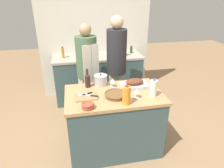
# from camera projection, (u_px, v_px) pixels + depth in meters

# --- Properties ---
(ground_plane) EXTENTS (12.00, 12.00, 0.00)m
(ground_plane) POSITION_uv_depth(u_px,v_px,m) (114.00, 145.00, 2.93)
(ground_plane) COLOR #9E7A56
(kitchen_island) EXTENTS (1.25, 0.77, 0.86)m
(kitchen_island) POSITION_uv_depth(u_px,v_px,m) (114.00, 121.00, 2.75)
(kitchen_island) COLOR #3D565B
(kitchen_island) RESTS_ON ground_plane
(back_counter) EXTENTS (1.75, 0.60, 0.91)m
(back_counter) POSITION_uv_depth(u_px,v_px,m) (98.00, 77.00, 4.10)
(back_counter) COLOR #3D565B
(back_counter) RESTS_ON ground_plane
(back_wall) EXTENTS (2.25, 0.10, 2.55)m
(back_wall) POSITION_uv_depth(u_px,v_px,m) (95.00, 34.00, 4.07)
(back_wall) COLOR silver
(back_wall) RESTS_ON ground_plane
(roasting_pan) EXTENTS (0.38, 0.25, 0.12)m
(roasting_pan) POSITION_uv_depth(u_px,v_px,m) (134.00, 84.00, 2.73)
(roasting_pan) COLOR #BCBCC1
(roasting_pan) RESTS_ON kitchen_island
(wicker_basket) EXTENTS (0.28, 0.28, 0.05)m
(wicker_basket) POSITION_uv_depth(u_px,v_px,m) (116.00, 95.00, 2.48)
(wicker_basket) COLOR brown
(wicker_basket) RESTS_ON kitchen_island
(cutting_board) EXTENTS (0.28, 0.22, 0.02)m
(cutting_board) POSITION_uv_depth(u_px,v_px,m) (86.00, 97.00, 2.47)
(cutting_board) COLOR #AD7F51
(cutting_board) RESTS_ON kitchen_island
(stock_pot) EXTENTS (0.19, 0.19, 0.17)m
(stock_pot) POSITION_uv_depth(u_px,v_px,m) (101.00, 80.00, 2.78)
(stock_pot) COLOR #B7B7BC
(stock_pot) RESTS_ON kitchen_island
(mixing_bowl) EXTENTS (0.14, 0.14, 0.07)m
(mixing_bowl) POSITION_uv_depth(u_px,v_px,m) (88.00, 105.00, 2.23)
(mixing_bowl) COLOR #A84C38
(mixing_bowl) RESTS_ON kitchen_island
(juice_jug) EXTENTS (0.10, 0.10, 0.24)m
(juice_jug) POSITION_uv_depth(u_px,v_px,m) (126.00, 95.00, 2.29)
(juice_jug) COLOR orange
(juice_jug) RESTS_ON kitchen_island
(milk_jug) EXTENTS (0.09, 0.09, 0.23)m
(milk_jug) POSITION_uv_depth(u_px,v_px,m) (153.00, 88.00, 2.46)
(milk_jug) COLOR white
(milk_jug) RESTS_ON kitchen_island
(wine_bottle_green) EXTENTS (0.07, 0.07, 0.26)m
(wine_bottle_green) POSITION_uv_depth(u_px,v_px,m) (88.00, 80.00, 2.71)
(wine_bottle_green) COLOR #381E19
(wine_bottle_green) RESTS_ON kitchen_island
(wine_glass_left) EXTENTS (0.08, 0.08, 0.12)m
(wine_glass_left) POSITION_uv_depth(u_px,v_px,m) (113.00, 81.00, 2.72)
(wine_glass_left) COLOR silver
(wine_glass_left) RESTS_ON kitchen_island
(wine_glass_right) EXTENTS (0.08, 0.08, 0.12)m
(wine_glass_right) POSITION_uv_depth(u_px,v_px,m) (137.00, 91.00, 2.43)
(wine_glass_right) COLOR silver
(wine_glass_right) RESTS_ON kitchen_island
(knife_chef) EXTENTS (0.26, 0.13, 0.01)m
(knife_chef) POSITION_uv_depth(u_px,v_px,m) (89.00, 95.00, 2.48)
(knife_chef) COLOR #B7B7BC
(knife_chef) RESTS_ON cutting_board
(knife_paring) EXTENTS (0.18, 0.10, 0.01)m
(knife_paring) POSITION_uv_depth(u_px,v_px,m) (86.00, 94.00, 2.51)
(knife_paring) COLOR #B7B7BC
(knife_paring) RESTS_ON cutting_board
(stand_mixer) EXTENTS (0.18, 0.14, 0.30)m
(stand_mixer) POSITION_uv_depth(u_px,v_px,m) (120.00, 50.00, 3.83)
(stand_mixer) COLOR silver
(stand_mixer) RESTS_ON back_counter
(condiment_bottle_tall) EXTENTS (0.06, 0.06, 0.21)m
(condiment_bottle_tall) POSITION_uv_depth(u_px,v_px,m) (63.00, 53.00, 3.76)
(condiment_bottle_tall) COLOR #B28E2D
(condiment_bottle_tall) RESTS_ON back_counter
(condiment_bottle_short) EXTENTS (0.06, 0.06, 0.19)m
(condiment_bottle_short) POSITION_uv_depth(u_px,v_px,m) (79.00, 54.00, 3.73)
(condiment_bottle_short) COLOR #332D28
(condiment_bottle_short) RESTS_ON back_counter
(condiment_bottle_extra) EXTENTS (0.05, 0.05, 0.15)m
(condiment_bottle_extra) POSITION_uv_depth(u_px,v_px,m) (131.00, 50.00, 4.08)
(condiment_bottle_extra) COLOR #234C28
(condiment_bottle_extra) RESTS_ON back_counter
(person_cook_aproned) EXTENTS (0.35, 0.37, 1.63)m
(person_cook_aproned) POSITION_uv_depth(u_px,v_px,m) (87.00, 69.00, 3.25)
(person_cook_aproned) COLOR beige
(person_cook_aproned) RESTS_ON ground_plane
(person_cook_guest) EXTENTS (0.32, 0.32, 1.75)m
(person_cook_guest) POSITION_uv_depth(u_px,v_px,m) (117.00, 65.00, 3.25)
(person_cook_guest) COLOR beige
(person_cook_guest) RESTS_ON ground_plane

